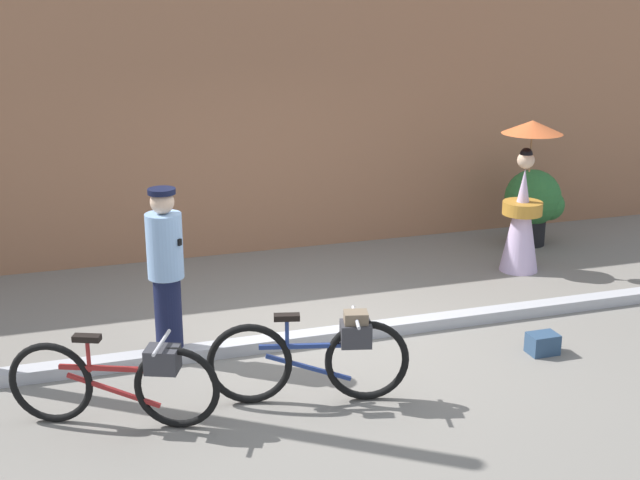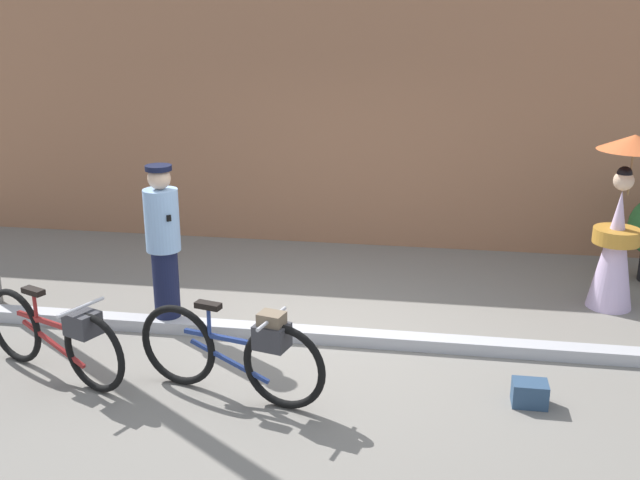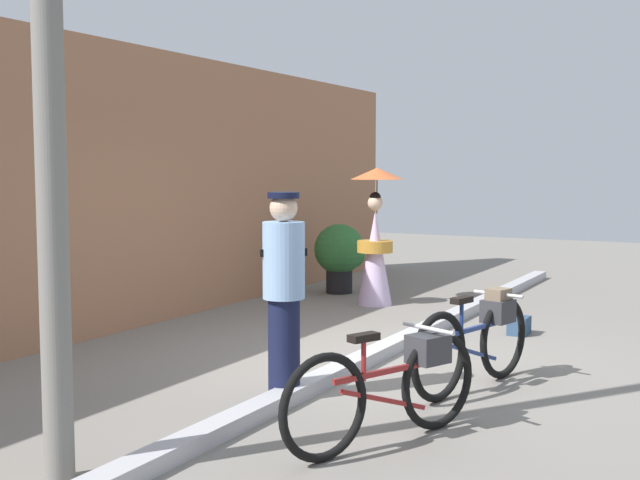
{
  "view_description": "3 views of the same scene",
  "coord_description": "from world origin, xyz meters",
  "px_view_note": "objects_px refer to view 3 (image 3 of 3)",
  "views": [
    {
      "loc": [
        -2.39,
        -7.55,
        3.49
      ],
      "look_at": [
        0.16,
        0.36,
        0.96
      ],
      "focal_mm": 47.93,
      "sensor_mm": 36.0,
      "label": 1
    },
    {
      "loc": [
        1.19,
        -6.51,
        3.12
      ],
      "look_at": [
        0.08,
        0.35,
        0.93
      ],
      "focal_mm": 41.37,
      "sensor_mm": 36.0,
      "label": 2
    },
    {
      "loc": [
        -6.95,
        -3.22,
        1.85
      ],
      "look_at": [
        -0.11,
        0.48,
        1.18
      ],
      "focal_mm": 45.24,
      "sensor_mm": 36.0,
      "label": 3
    }
  ],
  "objects_px": {
    "person_officer": "(284,289)",
    "utility_pole": "(48,75)",
    "person_with_parasol": "(375,239)",
    "potted_plant_by_door": "(341,253)",
    "bicycle_near_officer": "(391,385)",
    "bicycle_far_side": "(477,338)",
    "backpack_on_pavement": "(520,325)"
  },
  "relations": [
    {
      "from": "person_officer",
      "to": "backpack_on_pavement",
      "type": "relative_size",
      "value": 5.89
    },
    {
      "from": "utility_pole",
      "to": "person_officer",
      "type": "bearing_deg",
      "value": -7.84
    },
    {
      "from": "bicycle_near_officer",
      "to": "bicycle_far_side",
      "type": "distance_m",
      "value": 1.64
    },
    {
      "from": "bicycle_near_officer",
      "to": "person_officer",
      "type": "distance_m",
      "value": 1.4
    },
    {
      "from": "bicycle_far_side",
      "to": "potted_plant_by_door",
      "type": "height_order",
      "value": "potted_plant_by_door"
    },
    {
      "from": "person_with_parasol",
      "to": "potted_plant_by_door",
      "type": "bearing_deg",
      "value": 51.1
    },
    {
      "from": "bicycle_far_side",
      "to": "person_with_parasol",
      "type": "distance_m",
      "value": 4.35
    },
    {
      "from": "backpack_on_pavement",
      "to": "bicycle_near_officer",
      "type": "bearing_deg",
      "value": -177.63
    },
    {
      "from": "bicycle_near_officer",
      "to": "person_with_parasol",
      "type": "bearing_deg",
      "value": 25.64
    },
    {
      "from": "person_with_parasol",
      "to": "backpack_on_pavement",
      "type": "relative_size",
      "value": 6.62
    },
    {
      "from": "bicycle_far_side",
      "to": "person_officer",
      "type": "xyz_separation_m",
      "value": [
        -1.08,
        1.27,
        0.47
      ]
    },
    {
      "from": "bicycle_far_side",
      "to": "person_officer",
      "type": "height_order",
      "value": "person_officer"
    },
    {
      "from": "potted_plant_by_door",
      "to": "backpack_on_pavement",
      "type": "distance_m",
      "value": 3.71
    },
    {
      "from": "bicycle_near_officer",
      "to": "potted_plant_by_door",
      "type": "relative_size",
      "value": 1.56
    },
    {
      "from": "potted_plant_by_door",
      "to": "backpack_on_pavement",
      "type": "bearing_deg",
      "value": -119.65
    },
    {
      "from": "bicycle_near_officer",
      "to": "backpack_on_pavement",
      "type": "relative_size",
      "value": 5.75
    },
    {
      "from": "person_officer",
      "to": "utility_pole",
      "type": "height_order",
      "value": "utility_pole"
    },
    {
      "from": "bicycle_near_officer",
      "to": "backpack_on_pavement",
      "type": "xyz_separation_m",
      "value": [
        4.04,
        0.17,
        -0.3
      ]
    },
    {
      "from": "bicycle_near_officer",
      "to": "person_officer",
      "type": "relative_size",
      "value": 0.98
    },
    {
      "from": "bicycle_near_officer",
      "to": "bicycle_far_side",
      "type": "height_order",
      "value": "bicycle_far_side"
    },
    {
      "from": "person_officer",
      "to": "utility_pole",
      "type": "distance_m",
      "value": 2.62
    },
    {
      "from": "potted_plant_by_door",
      "to": "utility_pole",
      "type": "height_order",
      "value": "utility_pole"
    },
    {
      "from": "bicycle_near_officer",
      "to": "utility_pole",
      "type": "height_order",
      "value": "utility_pole"
    },
    {
      "from": "potted_plant_by_door",
      "to": "person_officer",
      "type": "bearing_deg",
      "value": -157.62
    },
    {
      "from": "bicycle_far_side",
      "to": "utility_pole",
      "type": "xyz_separation_m",
      "value": [
        -3.21,
        1.57,
        1.97
      ]
    },
    {
      "from": "bicycle_near_officer",
      "to": "backpack_on_pavement",
      "type": "height_order",
      "value": "bicycle_near_officer"
    },
    {
      "from": "bicycle_near_officer",
      "to": "person_officer",
      "type": "height_order",
      "value": "person_officer"
    },
    {
      "from": "person_officer",
      "to": "utility_pole",
      "type": "bearing_deg",
      "value": 172.16
    },
    {
      "from": "bicycle_near_officer",
      "to": "bicycle_far_side",
      "type": "relative_size",
      "value": 0.96
    },
    {
      "from": "person_officer",
      "to": "potted_plant_by_door",
      "type": "height_order",
      "value": "person_officer"
    },
    {
      "from": "bicycle_near_officer",
      "to": "backpack_on_pavement",
      "type": "bearing_deg",
      "value": 2.37
    },
    {
      "from": "person_with_parasol",
      "to": "backpack_on_pavement",
      "type": "xyz_separation_m",
      "value": [
        -1.09,
        -2.29,
        -0.81
      ]
    }
  ]
}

